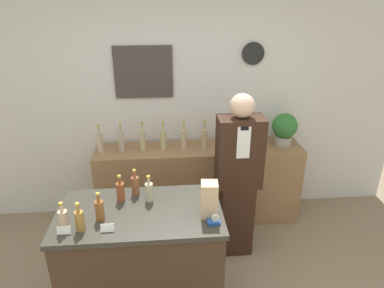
{
  "coord_description": "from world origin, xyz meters",
  "views": [
    {
      "loc": [
        -0.17,
        -1.69,
        2.44
      ],
      "look_at": [
        0.07,
        1.08,
        1.23
      ],
      "focal_mm": 32.0,
      "sensor_mm": 36.0,
      "label": 1
    }
  ],
  "objects_px": {
    "paper_bag": "(209,199)",
    "tape_dispenser": "(214,221)",
    "shopkeeper": "(238,179)",
    "potted_plant": "(284,128)"
  },
  "relations": [
    {
      "from": "paper_bag",
      "to": "tape_dispenser",
      "type": "relative_size",
      "value": 2.96
    },
    {
      "from": "paper_bag",
      "to": "tape_dispenser",
      "type": "height_order",
      "value": "paper_bag"
    },
    {
      "from": "potted_plant",
      "to": "tape_dispenser",
      "type": "relative_size",
      "value": 4.03
    },
    {
      "from": "shopkeeper",
      "to": "tape_dispenser",
      "type": "bearing_deg",
      "value": -112.53
    },
    {
      "from": "potted_plant",
      "to": "tape_dispenser",
      "type": "xyz_separation_m",
      "value": [
        -0.99,
        -1.46,
        -0.1
      ]
    },
    {
      "from": "shopkeeper",
      "to": "tape_dispenser",
      "type": "xyz_separation_m",
      "value": [
        -0.36,
        -0.87,
        0.17
      ]
    },
    {
      "from": "potted_plant",
      "to": "paper_bag",
      "type": "bearing_deg",
      "value": -126.72
    },
    {
      "from": "shopkeeper",
      "to": "potted_plant",
      "type": "distance_m",
      "value": 0.91
    },
    {
      "from": "potted_plant",
      "to": "tape_dispenser",
      "type": "bearing_deg",
      "value": -124.12
    },
    {
      "from": "shopkeeper",
      "to": "potted_plant",
      "type": "relative_size",
      "value": 4.59
    }
  ]
}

